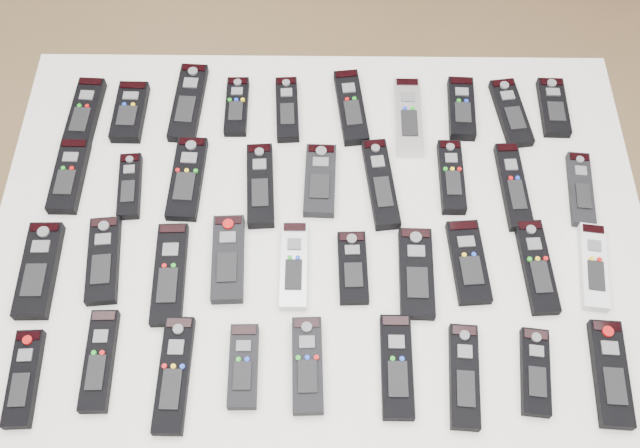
{
  "coord_description": "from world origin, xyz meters",
  "views": [
    {
      "loc": [
        0.03,
        -0.76,
        1.97
      ],
      "look_at": [
        0.02,
        -0.1,
        0.8
      ],
      "focal_mm": 40.0,
      "sensor_mm": 36.0,
      "label": 1
    }
  ],
  "objects_px": {
    "remote_14": "(320,180)",
    "remote_34": "(397,366)",
    "remote_29": "(24,378)",
    "remote_19": "(39,270)",
    "remote_3": "(237,107)",
    "remote_9": "(553,107)",
    "remote_11": "(130,186)",
    "remote_7": "(461,108)",
    "remote_21": "(170,274)",
    "remote_25": "(416,273)",
    "remote_0": "(84,114)",
    "remote_27": "(537,267)",
    "remote_32": "(243,366)",
    "remote_26": "(468,262)",
    "remote_31": "(174,374)",
    "remote_18": "(581,189)",
    "remote_13": "(260,185)",
    "remote_20": "(103,260)",
    "remote_15": "(381,184)",
    "remote_2": "(188,102)",
    "remote_17": "(513,186)",
    "remote_1": "(130,112)",
    "remote_12": "(187,178)",
    "remote_5": "(351,107)",
    "remote_22": "(228,259)",
    "remote_28": "(593,267)",
    "remote_4": "(287,109)",
    "remote_23": "(294,265)",
    "remote_10": "(69,176)",
    "table": "(320,243)",
    "remote_24": "(353,268)",
    "remote_37": "(610,373)",
    "remote_8": "(511,113)",
    "remote_35": "(464,376)",
    "remote_33": "(307,365)",
    "remote_6": "(408,117)",
    "remote_16": "(451,177)",
    "remote_30": "(99,360)",
    "remote_36": "(535,372)"
  },
  "relations": [
    {
      "from": "remote_25",
      "to": "remote_36",
      "type": "xyz_separation_m",
      "value": [
        0.19,
        -0.18,
        -0.0
      ]
    },
    {
      "from": "remote_8",
      "to": "remote_35",
      "type": "relative_size",
      "value": 0.93
    },
    {
      "from": "remote_12",
      "to": "remote_7",
      "type": "bearing_deg",
      "value": 19.99
    },
    {
      "from": "remote_2",
      "to": "remote_21",
      "type": "distance_m",
      "value": 0.4
    },
    {
      "from": "remote_27",
      "to": "remote_9",
      "type": "bearing_deg",
      "value": 73.6
    },
    {
      "from": "remote_1",
      "to": "remote_12",
      "type": "bearing_deg",
      "value": -49.24
    },
    {
      "from": "remote_7",
      "to": "remote_21",
      "type": "distance_m",
      "value": 0.69
    },
    {
      "from": "remote_22",
      "to": "remote_25",
      "type": "height_order",
      "value": "remote_22"
    },
    {
      "from": "remote_9",
      "to": "remote_11",
      "type": "height_order",
      "value": "remote_11"
    },
    {
      "from": "remote_3",
      "to": "remote_14",
      "type": "bearing_deg",
      "value": -46.9
    },
    {
      "from": "remote_2",
      "to": "remote_9",
      "type": "relative_size",
      "value": 1.36
    },
    {
      "from": "remote_11",
      "to": "remote_31",
      "type": "distance_m",
      "value": 0.4
    },
    {
      "from": "remote_15",
      "to": "remote_25",
      "type": "height_order",
      "value": "remote_15"
    },
    {
      "from": "remote_32",
      "to": "remote_3",
      "type": "bearing_deg",
      "value": 93.85
    },
    {
      "from": "remote_37",
      "to": "remote_6",
      "type": "bearing_deg",
      "value": 123.5
    },
    {
      "from": "remote_25",
      "to": "remote_31",
      "type": "bearing_deg",
      "value": -154.06
    },
    {
      "from": "remote_29",
      "to": "remote_19",
      "type": "bearing_deg",
      "value": 91.57
    },
    {
      "from": "remote_5",
      "to": "remote_22",
      "type": "bearing_deg",
      "value": -129.95
    },
    {
      "from": "remote_8",
      "to": "remote_9",
      "type": "relative_size",
      "value": 1.16
    },
    {
      "from": "remote_9",
      "to": "remote_37",
      "type": "distance_m",
      "value": 0.58
    },
    {
      "from": "remote_3",
      "to": "remote_21",
      "type": "distance_m",
      "value": 0.4
    },
    {
      "from": "table",
      "to": "remote_0",
      "type": "xyz_separation_m",
      "value": [
        -0.49,
        0.26,
        0.07
      ]
    },
    {
      "from": "remote_21",
      "to": "remote_33",
      "type": "relative_size",
      "value": 1.2
    },
    {
      "from": "remote_13",
      "to": "remote_20",
      "type": "xyz_separation_m",
      "value": [
        -0.28,
        -0.17,
        -0.0
      ]
    },
    {
      "from": "remote_19",
      "to": "remote_32",
      "type": "xyz_separation_m",
      "value": [
        0.39,
        -0.18,
        -0.0
      ]
    },
    {
      "from": "remote_30",
      "to": "remote_18",
      "type": "bearing_deg",
      "value": 20.49
    },
    {
      "from": "remote_7",
      "to": "remote_24",
      "type": "height_order",
      "value": "remote_7"
    },
    {
      "from": "remote_13",
      "to": "remote_32",
      "type": "distance_m",
      "value": 0.37
    },
    {
      "from": "remote_17",
      "to": "remote_18",
      "type": "height_order",
      "value": "remote_17"
    },
    {
      "from": "remote_10",
      "to": "remote_16",
      "type": "height_order",
      "value": "same"
    },
    {
      "from": "remote_7",
      "to": "remote_37",
      "type": "height_order",
      "value": "same"
    },
    {
      "from": "remote_25",
      "to": "remote_0",
      "type": "bearing_deg",
      "value": 153.02
    },
    {
      "from": "remote_21",
      "to": "remote_12",
      "type": "bearing_deg",
      "value": 85.23
    },
    {
      "from": "remote_7",
      "to": "remote_22",
      "type": "relative_size",
      "value": 0.88
    },
    {
      "from": "remote_5",
      "to": "remote_15",
      "type": "relative_size",
      "value": 0.93
    },
    {
      "from": "remote_16",
      "to": "remote_37",
      "type": "xyz_separation_m",
      "value": [
        0.24,
        -0.4,
        -0.0
      ]
    },
    {
      "from": "remote_2",
      "to": "remote_17",
      "type": "bearing_deg",
      "value": -13.88
    },
    {
      "from": "remote_5",
      "to": "remote_28",
      "type": "bearing_deg",
      "value": -46.71
    },
    {
      "from": "remote_32",
      "to": "remote_33",
      "type": "xyz_separation_m",
      "value": [
        0.11,
        0.0,
        -0.0
      ]
    },
    {
      "from": "remote_10",
      "to": "remote_26",
      "type": "height_order",
      "value": "remote_10"
    },
    {
      "from": "remote_26",
      "to": "remote_19",
      "type": "bearing_deg",
      "value": 177.59
    },
    {
      "from": "remote_27",
      "to": "remote_32",
      "type": "distance_m",
      "value": 0.56
    },
    {
      "from": "remote_9",
      "to": "remote_19",
      "type": "distance_m",
      "value": 1.08
    },
    {
      "from": "remote_18",
      "to": "remote_26",
      "type": "height_order",
      "value": "remote_26"
    },
    {
      "from": "remote_26",
      "to": "remote_31",
      "type": "distance_m",
      "value": 0.57
    },
    {
      "from": "remote_14",
      "to": "remote_34",
      "type": "height_order",
      "value": "remote_14"
    },
    {
      "from": "remote_4",
      "to": "remote_28",
      "type": "distance_m",
      "value": 0.68
    },
    {
      "from": "remote_12",
      "to": "remote_15",
      "type": "relative_size",
      "value": 0.94
    },
    {
      "from": "remote_4",
      "to": "remote_23",
      "type": "xyz_separation_m",
      "value": [
        0.02,
        -0.36,
        -0.0
      ]
    },
    {
      "from": "remote_3",
      "to": "remote_22",
      "type": "height_order",
      "value": "remote_22"
    }
  ]
}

